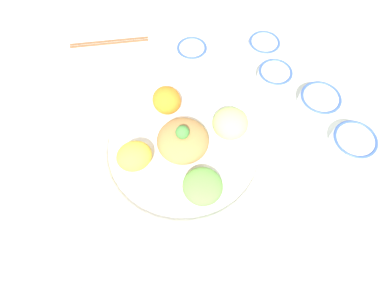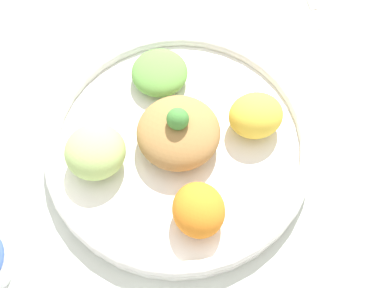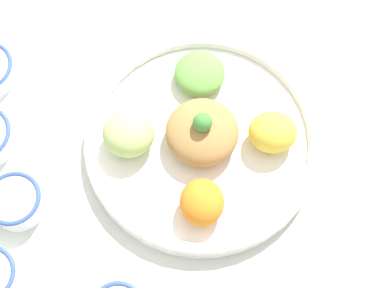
{
  "view_description": "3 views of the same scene",
  "coord_description": "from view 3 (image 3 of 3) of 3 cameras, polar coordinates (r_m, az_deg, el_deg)",
  "views": [
    {
      "loc": [
        0.17,
        -0.3,
        0.69
      ],
      "look_at": [
        0.01,
        0.01,
        0.04
      ],
      "focal_mm": 30.0,
      "sensor_mm": 36.0,
      "label": 1
    },
    {
      "loc": [
        -0.2,
        0.24,
        0.61
      ],
      "look_at": [
        -0.04,
        0.01,
        0.05
      ],
      "focal_mm": 42.0,
      "sensor_mm": 36.0,
      "label": 2
    },
    {
      "loc": [
        -0.26,
        0.24,
        0.84
      ],
      "look_at": [
        -0.02,
        0.03,
        0.05
      ],
      "focal_mm": 50.0,
      "sensor_mm": 36.0,
      "label": 3
    }
  ],
  "objects": [
    {
      "name": "ground_plane",
      "position": [
        0.92,
        0.44,
        0.7
      ],
      "size": [
        2.4,
        2.4,
        0.0
      ],
      "primitive_type": "plane",
      "color": "silver"
    },
    {
      "name": "salad_platter",
      "position": [
        0.89,
        0.83,
        0.58
      ],
      "size": [
        0.39,
        0.39,
        0.1
      ],
      "color": "white",
      "rests_on": "ground_plane"
    },
    {
      "name": "sauce_bowl_far",
      "position": [
        0.9,
        -18.28,
        -5.82
      ],
      "size": [
        0.09,
        0.09,
        0.04
      ],
      "color": "white",
      "rests_on": "ground_plane"
    },
    {
      "name": "serving_spoon_main",
      "position": [
        1.05,
        17.6,
        10.74
      ],
      "size": [
        0.11,
        0.12,
        0.01
      ],
      "rotation": [
        0.0,
        0.0,
        5.47
      ],
      "color": "beige",
      "rests_on": "ground_plane"
    }
  ]
}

